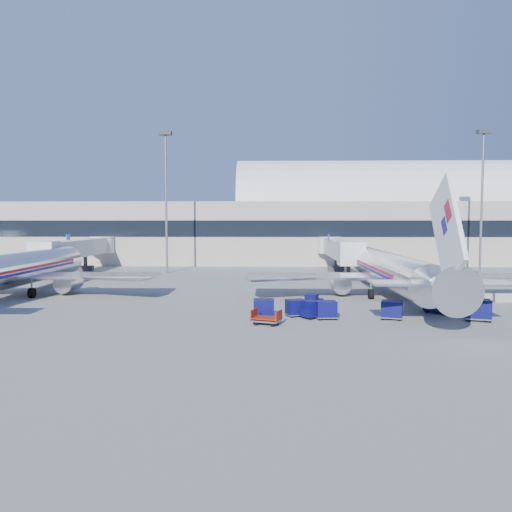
{
  "coord_description": "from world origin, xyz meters",
  "views": [
    {
      "loc": [
        -3.58,
        -49.76,
        8.35
      ],
      "look_at": [
        -5.0,
        6.0,
        4.45
      ],
      "focal_mm": 35.0,
      "sensor_mm": 36.0,
      "label": 1
    }
  ],
  "objects_px": {
    "barrier_mid": "(509,298)",
    "cart_open_red": "(267,319)",
    "jetbridge_near": "(338,249)",
    "tug_left": "(313,303)",
    "airliner_main": "(393,271)",
    "tug_right": "(438,305)",
    "tug_lead": "(314,310)",
    "cart_solo_far": "(478,309)",
    "cart_solo_near": "(392,310)",
    "jetbridge_mid": "(80,248)",
    "barrier_near": "(477,298)",
    "cart_train_c": "(264,308)",
    "airliner_mid": "(12,270)",
    "mast_east": "(482,180)",
    "cart_train_a": "(326,310)",
    "cart_train_b": "(296,307)",
    "mast_west": "(166,181)"
  },
  "relations": [
    {
      "from": "airliner_mid",
      "to": "cart_train_c",
      "type": "distance_m",
      "value": 30.42
    },
    {
      "from": "barrier_near",
      "to": "cart_solo_far",
      "type": "height_order",
      "value": "cart_solo_far"
    },
    {
      "from": "tug_left",
      "to": "cart_solo_far",
      "type": "height_order",
      "value": "cart_solo_far"
    },
    {
      "from": "cart_train_c",
      "to": "cart_solo_near",
      "type": "relative_size",
      "value": 0.87
    },
    {
      "from": "airliner_main",
      "to": "mast_west",
      "type": "distance_m",
      "value": 41.12
    },
    {
      "from": "airliner_mid",
      "to": "cart_solo_far",
      "type": "height_order",
      "value": "airliner_mid"
    },
    {
      "from": "jetbridge_near",
      "to": "jetbridge_mid",
      "type": "xyz_separation_m",
      "value": [
        -42.0,
        0.0,
        0.0
      ]
    },
    {
      "from": "cart_open_red",
      "to": "mast_west",
      "type": "bearing_deg",
      "value": 131.53
    },
    {
      "from": "airliner_main",
      "to": "mast_east",
      "type": "relative_size",
      "value": 1.65
    },
    {
      "from": "tug_lead",
      "to": "cart_solo_far",
      "type": "xyz_separation_m",
      "value": [
        13.68,
        -0.86,
        0.27
      ]
    },
    {
      "from": "tug_lead",
      "to": "cart_solo_far",
      "type": "relative_size",
      "value": 1.09
    },
    {
      "from": "airliner_main",
      "to": "tug_right",
      "type": "xyz_separation_m",
      "value": [
        1.84,
        -9.01,
        -2.17
      ]
    },
    {
      "from": "airliner_main",
      "to": "jetbridge_near",
      "type": "bearing_deg",
      "value": 95.22
    },
    {
      "from": "mast_west",
      "to": "barrier_near",
      "type": "height_order",
      "value": "mast_west"
    },
    {
      "from": "barrier_mid",
      "to": "tug_left",
      "type": "height_order",
      "value": "tug_left"
    },
    {
      "from": "jetbridge_mid",
      "to": "jetbridge_near",
      "type": "bearing_deg",
      "value": 0.0
    },
    {
      "from": "jetbridge_mid",
      "to": "barrier_near",
      "type": "bearing_deg",
      "value": -28.8
    },
    {
      "from": "tug_lead",
      "to": "cart_solo_near",
      "type": "distance_m",
      "value": 6.6
    },
    {
      "from": "mast_west",
      "to": "mast_east",
      "type": "bearing_deg",
      "value": 0.0
    },
    {
      "from": "jetbridge_mid",
      "to": "tug_right",
      "type": "height_order",
      "value": "jetbridge_mid"
    },
    {
      "from": "jetbridge_near",
      "to": "tug_right",
      "type": "relative_size",
      "value": 10.12
    },
    {
      "from": "airliner_mid",
      "to": "cart_train_b",
      "type": "height_order",
      "value": "airliner_mid"
    },
    {
      "from": "tug_lead",
      "to": "cart_solo_far",
      "type": "bearing_deg",
      "value": -35.64
    },
    {
      "from": "tug_lead",
      "to": "cart_solo_near",
      "type": "height_order",
      "value": "cart_solo_near"
    },
    {
      "from": "barrier_mid",
      "to": "cart_train_c",
      "type": "height_order",
      "value": "cart_train_c"
    },
    {
      "from": "barrier_mid",
      "to": "tug_lead",
      "type": "distance_m",
      "value": 22.86
    },
    {
      "from": "mast_east",
      "to": "cart_open_red",
      "type": "bearing_deg",
      "value": -130.16
    },
    {
      "from": "cart_train_b",
      "to": "cart_solo_near",
      "type": "xyz_separation_m",
      "value": [
        8.08,
        -1.16,
        0.06
      ]
    },
    {
      "from": "barrier_near",
      "to": "cart_train_c",
      "type": "height_order",
      "value": "cart_train_c"
    },
    {
      "from": "cart_solo_near",
      "to": "airliner_main",
      "type": "bearing_deg",
      "value": 92.63
    },
    {
      "from": "barrier_mid",
      "to": "cart_open_red",
      "type": "relative_size",
      "value": 1.14
    },
    {
      "from": "jetbridge_near",
      "to": "mast_west",
      "type": "bearing_deg",
      "value": -178.32
    },
    {
      "from": "airliner_main",
      "to": "cart_solo_far",
      "type": "xyz_separation_m",
      "value": [
        4.01,
        -12.44,
        -1.96
      ]
    },
    {
      "from": "jetbridge_mid",
      "to": "cart_train_a",
      "type": "relative_size",
      "value": 14.57
    },
    {
      "from": "mast_west",
      "to": "cart_open_red",
      "type": "height_order",
      "value": "mast_west"
    },
    {
      "from": "barrier_near",
      "to": "cart_train_c",
      "type": "distance_m",
      "value": 23.81
    },
    {
      "from": "tug_right",
      "to": "cart_train_c",
      "type": "relative_size",
      "value": 1.46
    },
    {
      "from": "tug_right",
      "to": "tug_left",
      "type": "height_order",
      "value": "tug_right"
    },
    {
      "from": "airliner_main",
      "to": "tug_right",
      "type": "relative_size",
      "value": 13.71
    },
    {
      "from": "barrier_mid",
      "to": "cart_solo_far",
      "type": "distance_m",
      "value": 12.34
    },
    {
      "from": "barrier_mid",
      "to": "cart_train_c",
      "type": "relative_size",
      "value": 1.61
    },
    {
      "from": "airliner_mid",
      "to": "mast_east",
      "type": "height_order",
      "value": "mast_east"
    },
    {
      "from": "jetbridge_near",
      "to": "cart_open_red",
      "type": "height_order",
      "value": "jetbridge_near"
    },
    {
      "from": "cart_train_b",
      "to": "cart_solo_near",
      "type": "relative_size",
      "value": 0.96
    },
    {
      "from": "cart_train_a",
      "to": "cart_solo_far",
      "type": "relative_size",
      "value": 0.79
    },
    {
      "from": "jetbridge_near",
      "to": "tug_left",
      "type": "height_order",
      "value": "jetbridge_near"
    },
    {
      "from": "airliner_mid",
      "to": "cart_open_red",
      "type": "height_order",
      "value": "airliner_mid"
    },
    {
      "from": "jetbridge_near",
      "to": "mast_west",
      "type": "height_order",
      "value": "mast_west"
    },
    {
      "from": "mast_east",
      "to": "barrier_mid",
      "type": "height_order",
      "value": "mast_east"
    },
    {
      "from": "airliner_main",
      "to": "cart_train_a",
      "type": "relative_size",
      "value": 19.74
    }
  ]
}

